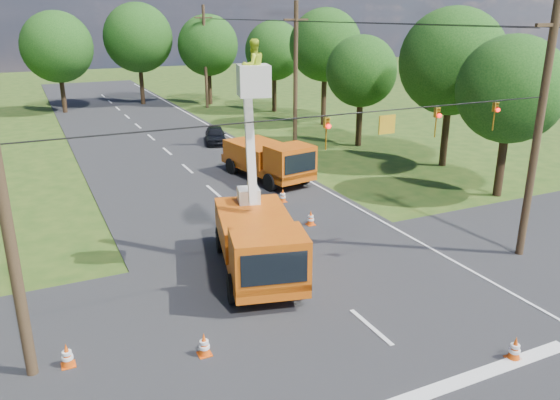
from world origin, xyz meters
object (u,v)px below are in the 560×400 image
traffic_cone_4 (204,345)px  tree_far_a (57,47)px  tree_far_b (138,38)px  tree_right_d (325,45)px  tree_right_b (452,62)px  tree_right_c (362,71)px  traffic_cone_3 (283,196)px  traffic_cone_7 (270,172)px  pole_right_near (538,129)px  traffic_cone_1 (515,349)px  tree_right_a (511,90)px  tree_far_c (208,45)px  tree_right_e (274,51)px  traffic_cone_2 (311,218)px  distant_car (215,135)px  second_truck (269,159)px  pole_right_mid (296,76)px  traffic_cone_5 (67,355)px  ground_worker (255,270)px  pole_left (6,218)px  pole_right_far (205,56)px  bucket_truck (258,230)px

traffic_cone_4 → tree_far_a: (0.07, 44.17, 5.83)m
tree_far_b → tree_right_d: bearing=-56.8°
tree_right_b → tree_right_c: tree_right_b is taller
traffic_cone_3 → tree_far_a: (-7.66, 33.17, 5.83)m
traffic_cone_7 → pole_right_near: pole_right_near is taller
traffic_cone_1 → tree_right_a: 16.31m
tree_far_c → pole_right_near: bearing=-91.4°
tree_right_c → tree_right_e: tree_right_e is taller
pole_right_near → tree_far_c: 42.02m
traffic_cone_2 → tree_right_a: size_ratio=0.09×
pole_right_near → tree_far_b: bearing=97.0°
distant_car → tree_right_b: 17.40m
tree_far_b → tree_far_a: bearing=-166.0°
second_truck → traffic_cone_1: bearing=-102.8°
pole_right_near → tree_far_c: (1.00, 42.00, 0.96)m
pole_right_mid → tree_far_b: bearing=102.4°
second_truck → traffic_cone_1: (-0.97, -18.80, -0.90)m
tree_right_c → tree_far_a: (-18.20, 24.00, 0.88)m
traffic_cone_2 → traffic_cone_4: size_ratio=1.00×
second_truck → traffic_cone_3: 4.14m
pole_right_near → tree_far_a: bearing=107.4°
traffic_cone_5 → tree_right_b: tree_right_b is taller
traffic_cone_5 → tree_far_b: (11.60, 45.06, 6.45)m
second_truck → pole_right_near: pole_right_near is taller
tree_right_b → ground_worker: bearing=-148.8°
pole_left → tree_right_a: size_ratio=1.09×
traffic_cone_4 → tree_right_c: size_ratio=0.09×
traffic_cone_2 → pole_right_far: 34.49m
bucket_truck → tree_far_b: tree_far_b is taller
ground_worker → pole_right_near: (10.92, -1.43, 4.15)m
bucket_truck → distant_car: size_ratio=2.30×
traffic_cone_4 → tree_right_a: size_ratio=0.09×
ground_worker → tree_right_d: bearing=29.1°
traffic_cone_7 → pole_right_far: 26.81m
tree_right_c → pole_right_far: bearing=102.6°
traffic_cone_2 → pole_right_mid: pole_right_mid is taller
traffic_cone_1 → pole_left: pole_left is taller
second_truck → pole_left: pole_left is taller
traffic_cone_2 → second_truck: bearing=80.4°
traffic_cone_1 → pole_left: size_ratio=0.08×
second_truck → pole_right_far: size_ratio=0.68×
ground_worker → tree_right_e: bearing=37.2°
second_truck → traffic_cone_2: size_ratio=9.52×
pole_right_far → tree_right_d: (6.30, -13.00, 1.57)m
traffic_cone_4 → traffic_cone_7: 17.60m
traffic_cone_4 → tree_right_b: (20.07, 13.17, 6.08)m
pole_right_mid → tree_far_c: (1.00, 22.00, 0.96)m
tree_far_a → tree_far_c: size_ratio=1.04×
traffic_cone_2 → traffic_cone_7: (1.39, 7.65, 0.00)m
pole_right_far → tree_right_d: bearing=-64.1°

